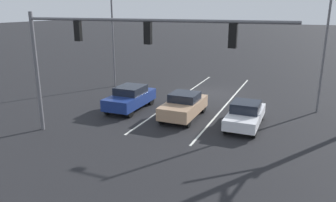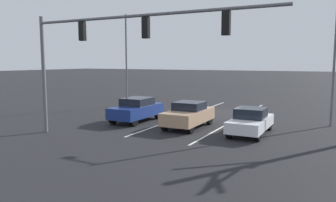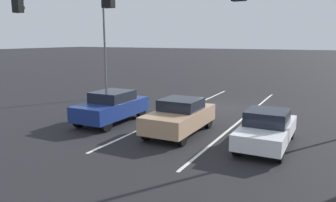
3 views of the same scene
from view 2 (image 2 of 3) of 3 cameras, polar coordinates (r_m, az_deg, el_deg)
The scene contains 9 objects.
ground_plane at distance 25.56m, azimuth 9.32°, elevation -2.01°, with size 240.00×240.00×0.00m, color black.
lane_stripe_left_divider at distance 23.01m, azimuth 11.94°, elevation -3.04°, with size 0.12×16.29×0.01m, color silver.
lane_stripe_center_divider at distance 24.23m, azimuth 3.61°, elevation -2.41°, with size 0.12×16.29×0.01m, color silver.
car_navy_rightlane_front at distance 21.57m, azimuth -5.49°, elevation -1.43°, with size 1.85×4.13×1.55m.
car_white_leftlane_front at distance 18.31m, azimuth 14.20°, elevation -3.41°, with size 1.72×4.12×1.43m.
car_tan_midlane_front at distance 19.54m, azimuth 3.59°, elevation -2.36°, with size 1.85×4.07×1.53m.
traffic_signal_gantry at distance 16.19m, azimuth -10.60°, elevation 10.11°, with size 12.81×0.37×6.31m.
street_lamp_right_shoulder at distance 28.11m, azimuth -6.90°, elevation 8.15°, with size 2.06×0.24×7.86m.
street_lamp_left_shoulder at distance 21.97m, azimuth 26.59°, elevation 8.63°, with size 1.95×0.24×8.47m.
Camera 2 is at (-7.91, 23.99, 3.91)m, focal length 35.00 mm.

